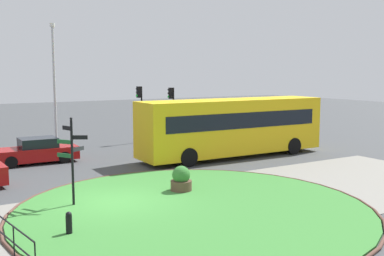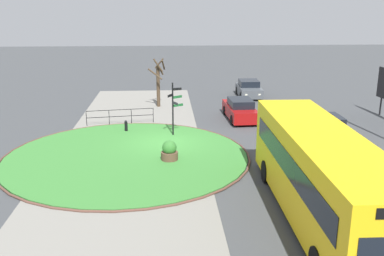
{
  "view_description": "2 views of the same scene",
  "coord_description": "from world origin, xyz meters",
  "px_view_note": "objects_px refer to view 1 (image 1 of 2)",
  "views": [
    {
      "loc": [
        -6.33,
        -15.94,
        4.94
      ],
      "look_at": [
        4.74,
        2.3,
        2.34
      ],
      "focal_mm": 43.36,
      "sensor_mm": 36.0,
      "label": 1
    },
    {
      "loc": [
        24.18,
        0.03,
        7.85
      ],
      "look_at": [
        4.48,
        1.22,
        2.21
      ],
      "focal_mm": 41.13,
      "sensor_mm": 36.0,
      "label": 2
    }
  ],
  "objects_px": {
    "lamppost_tall": "(54,83)",
    "signpost_directional": "(72,155)",
    "planter_near_signpost": "(181,181)",
    "bollard_foreground": "(69,224)",
    "traffic_light_far": "(140,102)",
    "traffic_light_near": "(172,102)",
    "bus_yellow": "(233,126)",
    "car_far_lane": "(36,151)"
  },
  "relations": [
    {
      "from": "traffic_light_near",
      "to": "lamppost_tall",
      "type": "relative_size",
      "value": 0.48
    },
    {
      "from": "traffic_light_far",
      "to": "lamppost_tall",
      "type": "relative_size",
      "value": 0.5
    },
    {
      "from": "signpost_directional",
      "to": "lamppost_tall",
      "type": "bearing_deg",
      "value": 77.49
    },
    {
      "from": "signpost_directional",
      "to": "traffic_light_near",
      "type": "height_order",
      "value": "traffic_light_near"
    },
    {
      "from": "bollard_foreground",
      "to": "lamppost_tall",
      "type": "distance_m",
      "value": 16.76
    },
    {
      "from": "bus_yellow",
      "to": "planter_near_signpost",
      "type": "height_order",
      "value": "bus_yellow"
    },
    {
      "from": "traffic_light_far",
      "to": "bollard_foreground",
      "type": "bearing_deg",
      "value": 55.59
    },
    {
      "from": "car_far_lane",
      "to": "lamppost_tall",
      "type": "height_order",
      "value": "lamppost_tall"
    },
    {
      "from": "planter_near_signpost",
      "to": "signpost_directional",
      "type": "bearing_deg",
      "value": 175.64
    },
    {
      "from": "car_far_lane",
      "to": "signpost_directional",
      "type": "bearing_deg",
      "value": 86.07
    },
    {
      "from": "bollard_foreground",
      "to": "traffic_light_near",
      "type": "bearing_deg",
      "value": 52.1
    },
    {
      "from": "bollard_foreground",
      "to": "bus_yellow",
      "type": "distance_m",
      "value": 14.58
    },
    {
      "from": "bus_yellow",
      "to": "planter_near_signpost",
      "type": "distance_m",
      "value": 8.66
    },
    {
      "from": "planter_near_signpost",
      "to": "car_far_lane",
      "type": "bearing_deg",
      "value": 111.11
    },
    {
      "from": "bus_yellow",
      "to": "bollard_foreground",
      "type": "bearing_deg",
      "value": -145.19
    },
    {
      "from": "lamppost_tall",
      "to": "planter_near_signpost",
      "type": "xyz_separation_m",
      "value": [
        1.55,
        -13.18,
        -3.74
      ]
    },
    {
      "from": "traffic_light_far",
      "to": "planter_near_signpost",
      "type": "relative_size",
      "value": 3.51
    },
    {
      "from": "bus_yellow",
      "to": "traffic_light_near",
      "type": "bearing_deg",
      "value": 91.31
    },
    {
      "from": "traffic_light_near",
      "to": "traffic_light_far",
      "type": "bearing_deg",
      "value": -1.41
    },
    {
      "from": "traffic_light_far",
      "to": "planter_near_signpost",
      "type": "xyz_separation_m",
      "value": [
        -4.33,
        -13.27,
        -2.36
      ]
    },
    {
      "from": "bollard_foreground",
      "to": "traffic_light_near",
      "type": "relative_size",
      "value": 0.2
    },
    {
      "from": "bus_yellow",
      "to": "car_far_lane",
      "type": "distance_m",
      "value": 11.08
    },
    {
      "from": "traffic_light_near",
      "to": "planter_near_signpost",
      "type": "xyz_separation_m",
      "value": [
        -6.53,
        -12.7,
        -2.29
      ]
    },
    {
      "from": "lamppost_tall",
      "to": "signpost_directional",
      "type": "bearing_deg",
      "value": -102.51
    },
    {
      "from": "car_far_lane",
      "to": "lamppost_tall",
      "type": "distance_m",
      "value": 5.59
    },
    {
      "from": "car_far_lane",
      "to": "planter_near_signpost",
      "type": "xyz_separation_m",
      "value": [
        3.66,
        -9.48,
        -0.13
      ]
    },
    {
      "from": "planter_near_signpost",
      "to": "bollard_foreground",
      "type": "bearing_deg",
      "value": -153.9
    },
    {
      "from": "bollard_foreground",
      "to": "planter_near_signpost",
      "type": "relative_size",
      "value": 0.69
    },
    {
      "from": "traffic_light_near",
      "to": "lamppost_tall",
      "type": "height_order",
      "value": "lamppost_tall"
    },
    {
      "from": "car_far_lane",
      "to": "traffic_light_far",
      "type": "distance_m",
      "value": 9.12
    },
    {
      "from": "bollard_foreground",
      "to": "car_far_lane",
      "type": "relative_size",
      "value": 0.17
    },
    {
      "from": "lamppost_tall",
      "to": "planter_near_signpost",
      "type": "bearing_deg",
      "value": -83.31
    },
    {
      "from": "car_far_lane",
      "to": "traffic_light_near",
      "type": "bearing_deg",
      "value": -161.8
    },
    {
      "from": "bollard_foreground",
      "to": "car_far_lane",
      "type": "xyz_separation_m",
      "value": [
        1.77,
        12.14,
        0.24
      ]
    },
    {
      "from": "bus_yellow",
      "to": "traffic_light_far",
      "type": "height_order",
      "value": "traffic_light_far"
    },
    {
      "from": "lamppost_tall",
      "to": "planter_near_signpost",
      "type": "height_order",
      "value": "lamppost_tall"
    },
    {
      "from": "signpost_directional",
      "to": "planter_near_signpost",
      "type": "xyz_separation_m",
      "value": [
        4.4,
        -0.34,
        -1.41
      ]
    },
    {
      "from": "bollard_foreground",
      "to": "signpost_directional",
      "type": "bearing_deg",
      "value": 70.99
    },
    {
      "from": "signpost_directional",
      "to": "car_far_lane",
      "type": "relative_size",
      "value": 0.74
    },
    {
      "from": "bus_yellow",
      "to": "lamppost_tall",
      "type": "distance_m",
      "value": 11.48
    },
    {
      "from": "bus_yellow",
      "to": "traffic_light_far",
      "type": "relative_size",
      "value": 2.92
    },
    {
      "from": "bus_yellow",
      "to": "traffic_light_far",
      "type": "distance_m",
      "value": 8.2
    }
  ]
}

